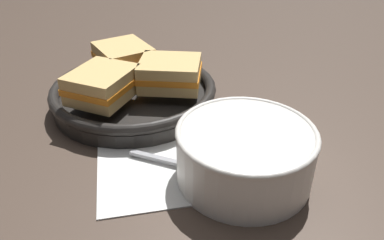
{
  "coord_description": "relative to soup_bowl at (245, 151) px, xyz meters",
  "views": [
    {
      "loc": [
        -0.07,
        -0.47,
        0.33
      ],
      "look_at": [
        -0.01,
        -0.01,
        0.04
      ],
      "focal_mm": 35.0,
      "sensor_mm": 36.0,
      "label": 1
    }
  ],
  "objects": [
    {
      "name": "skillet",
      "position": [
        -0.14,
        0.22,
        -0.02
      ],
      "size": [
        0.29,
        0.4,
        0.04
      ],
      "color": "black",
      "rests_on": "ground_plane"
    },
    {
      "name": "ground_plane",
      "position": [
        -0.05,
        0.1,
        -0.04
      ],
      "size": [
        4.0,
        4.0,
        0.0
      ],
      "primitive_type": "plane",
      "color": "#47382D"
    },
    {
      "name": "napkin",
      "position": [
        -0.09,
        0.04,
        -0.04
      ],
      "size": [
        0.22,
        0.19,
        0.0
      ],
      "color": "white",
      "rests_on": "ground_plane"
    },
    {
      "name": "sandwich_near_right",
      "position": [
        -0.08,
        0.2,
        0.02
      ],
      "size": [
        0.12,
        0.11,
        0.05
      ],
      "rotation": [
        0.0,
        0.0,
        7.64
      ],
      "color": "#DBB26B",
      "rests_on": "skillet"
    },
    {
      "name": "spoon",
      "position": [
        -0.06,
        0.02,
        -0.03
      ],
      "size": [
        0.14,
        0.09,
        0.01
      ],
      "rotation": [
        0.0,
        0.0,
        -0.49
      ],
      "color": "#9E9EA3",
      "rests_on": "napkin"
    },
    {
      "name": "sandwich_far_left",
      "position": [
        -0.16,
        0.28,
        0.02
      ],
      "size": [
        0.12,
        0.13,
        0.05
      ],
      "rotation": [
        0.0,
        0.0,
        9.86
      ],
      "color": "#DBB26B",
      "rests_on": "skillet"
    },
    {
      "name": "sandwich_near_left",
      "position": [
        -0.19,
        0.17,
        0.02
      ],
      "size": [
        0.13,
        0.13,
        0.05
      ],
      "rotation": [
        0.0,
        0.0,
        5.76
      ],
      "color": "#DBB26B",
      "rests_on": "skillet"
    },
    {
      "name": "soup_bowl",
      "position": [
        0.0,
        0.0,
        0.0
      ],
      "size": [
        0.18,
        0.18,
        0.08
      ],
      "color": "silver",
      "rests_on": "ground_plane"
    }
  ]
}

